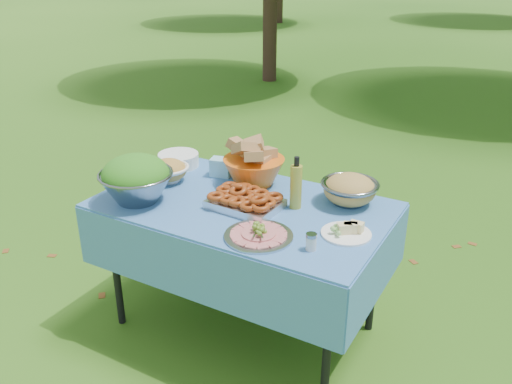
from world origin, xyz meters
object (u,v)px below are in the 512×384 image
bread_bowl (254,164)px  charcuterie_platter (259,230)px  pasta_bowl_steel (350,189)px  salad_bowl (136,179)px  plate_stack (178,160)px  picnic_table (244,268)px  oil_bottle (296,183)px

bread_bowl → charcuterie_platter: 0.61m
pasta_bowl_steel → charcuterie_platter: bearing=-112.5°
salad_bowl → plate_stack: size_ratio=1.56×
picnic_table → plate_stack: 0.78m
picnic_table → salad_bowl: size_ratio=3.92×
oil_bottle → salad_bowl: bearing=-156.0°
bread_bowl → oil_bottle: size_ratio=1.25×
plate_stack → charcuterie_platter: (0.84, -0.52, -0.00)m
picnic_table → salad_bowl: salad_bowl is taller
pasta_bowl_steel → oil_bottle: 0.29m
pasta_bowl_steel → plate_stack: bearing=-179.1°
picnic_table → plate_stack: bearing=156.6°
salad_bowl → pasta_bowl_steel: bearing=28.2°
salad_bowl → picnic_table: bearing=25.6°
bread_bowl → charcuterie_platter: (0.32, -0.51, -0.08)m
salad_bowl → oil_bottle: bearing=24.0°
charcuterie_platter → bread_bowl: bearing=121.8°
plate_stack → oil_bottle: oil_bottle is taller
pasta_bowl_steel → charcuterie_platter: pasta_bowl_steel is taller
plate_stack → pasta_bowl_steel: 1.06m
pasta_bowl_steel → oil_bottle: size_ratio=1.07×
salad_bowl → charcuterie_platter: (0.73, -0.03, -0.09)m
plate_stack → salad_bowl: bearing=-77.3°
plate_stack → pasta_bowl_steel: size_ratio=0.83×
bread_bowl → pasta_bowl_steel: bearing=2.6°
picnic_table → charcuterie_platter: bearing=-47.8°
pasta_bowl_steel → bread_bowl: bearing=-177.4°
bread_bowl → oil_bottle: (0.33, -0.16, 0.02)m
bread_bowl → pasta_bowl_steel: size_ratio=1.17×
picnic_table → charcuterie_platter: (0.24, -0.26, 0.42)m
plate_stack → bread_bowl: 0.53m
salad_bowl → charcuterie_platter: 0.73m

